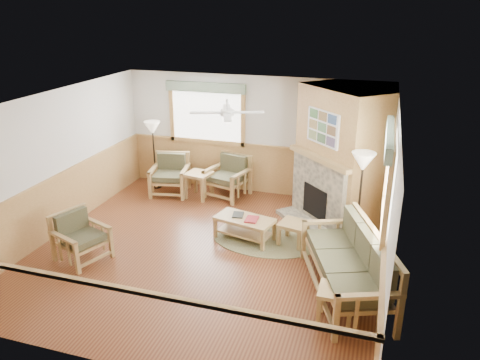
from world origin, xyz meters
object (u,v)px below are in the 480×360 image
(coffee_table, at_px, (245,228))
(end_table_sofa, at_px, (335,306))
(end_table_chairs, at_px, (199,185))
(footstool, at_px, (293,233))
(armchair_back_left, at_px, (170,175))
(armchair_left, at_px, (81,237))
(floor_lamp_left, at_px, (154,155))
(armchair_back_right, at_px, (227,177))
(sofa, at_px, (346,264))
(floor_lamp_right, at_px, (359,201))

(coffee_table, height_order, end_table_sofa, end_table_sofa)
(end_table_chairs, height_order, footstool, end_table_chairs)
(end_table_sofa, bearing_deg, armchair_back_left, 139.19)
(armchair_left, bearing_deg, armchair_back_left, 17.21)
(coffee_table, xyz_separation_m, end_table_sofa, (1.90, -1.99, 0.05))
(footstool, bearing_deg, armchair_left, -153.99)
(floor_lamp_left, bearing_deg, armchair_back_left, -27.82)
(end_table_sofa, bearing_deg, coffee_table, 133.75)
(armchair_back_right, xyz_separation_m, floor_lamp_left, (-1.83, 0.02, 0.35))
(coffee_table, bearing_deg, sofa, -19.03)
(footstool, bearing_deg, floor_lamp_left, 154.13)
(sofa, relative_size, armchair_back_left, 2.45)
(armchair_left, relative_size, end_table_chairs, 1.41)
(armchair_back_right, xyz_separation_m, coffee_table, (0.98, -1.89, -0.25))
(footstool, bearing_deg, coffee_table, -173.16)
(armchair_back_right, distance_m, coffee_table, 2.14)
(footstool, height_order, floor_lamp_left, floor_lamp_left)
(sofa, relative_size, coffee_table, 2.05)
(sofa, height_order, end_table_chairs, sofa)
(armchair_back_right, bearing_deg, armchair_left, -98.12)
(armchair_back_right, relative_size, floor_lamp_left, 0.57)
(armchair_back_left, relative_size, armchair_left, 1.08)
(sofa, bearing_deg, floor_lamp_right, 156.61)
(armchair_back_left, relative_size, footstool, 1.88)
(armchair_back_left, xyz_separation_m, end_table_sofa, (4.20, -3.63, -0.19))
(floor_lamp_left, height_order, floor_lamp_right, floor_lamp_right)
(armchair_back_right, bearing_deg, end_table_chairs, -139.97)
(end_table_chairs, xyz_separation_m, floor_lamp_left, (-1.23, 0.29, 0.52))
(armchair_back_right, distance_m, armchair_left, 3.73)
(armchair_left, xyz_separation_m, footstool, (3.37, 1.64, -0.21))
(footstool, relative_size, floor_lamp_left, 0.30)
(armchair_left, distance_m, floor_lamp_right, 4.88)
(sofa, relative_size, armchair_left, 2.66)
(footstool, distance_m, floor_lamp_right, 1.33)
(end_table_chairs, height_order, floor_lamp_right, floor_lamp_right)
(floor_lamp_left, distance_m, floor_lamp_right, 5.07)
(floor_lamp_right, bearing_deg, coffee_table, -170.73)
(armchair_back_left, distance_m, footstool, 3.56)
(footstool, xyz_separation_m, floor_lamp_left, (-3.71, 1.80, 0.60))
(armchair_left, relative_size, footstool, 1.74)
(floor_lamp_left, relative_size, floor_lamp_right, 0.90)
(armchair_left, bearing_deg, footstool, -43.83)
(armchair_back_left, height_order, floor_lamp_left, floor_lamp_left)
(armchair_back_left, height_order, armchair_back_right, armchair_back_right)
(end_table_chairs, xyz_separation_m, end_table_sofa, (3.47, -3.60, -0.03))
(armchair_back_right, bearing_deg, floor_lamp_right, -12.12)
(coffee_table, distance_m, footstool, 0.91)
(end_table_chairs, distance_m, footstool, 2.90)
(sofa, height_order, coffee_table, sofa)
(armchair_left, xyz_separation_m, end_table_chairs, (0.90, 3.15, -0.12))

